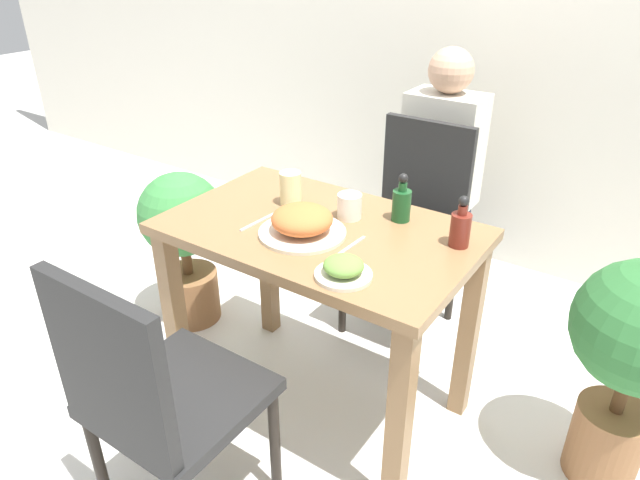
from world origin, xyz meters
TOP-DOWN VIEW (x-y plane):
  - ground_plane at (0.00, 0.00)m, footprint 16.00×16.00m
  - wall_back at (0.00, 1.47)m, footprint 8.00×0.05m
  - dining_table at (0.00, 0.00)m, footprint 1.00×0.63m
  - chair_near at (-0.07, -0.67)m, footprint 0.42×0.42m
  - chair_far at (0.01, 0.69)m, footprint 0.42×0.42m
  - food_plate at (-0.01, -0.08)m, footprint 0.28×0.28m
  - side_plate at (0.23, -0.22)m, footprint 0.16×0.16m
  - drink_cup at (0.04, 0.11)m, footprint 0.08×0.08m
  - juice_glass at (-0.18, 0.08)m, footprint 0.08×0.08m
  - sauce_bottle at (0.19, 0.19)m, footprint 0.06×0.06m
  - condiment_bottle at (0.42, 0.13)m, footprint 0.06×0.06m
  - fork_utensil at (-0.18, -0.08)m, footprint 0.02×0.19m
  - spoon_utensil at (0.15, -0.08)m, footprint 0.02×0.18m
  - potted_plant_left at (-0.81, 0.13)m, footprint 0.37×0.37m
  - potted_plant_right at (0.95, 0.25)m, footprint 0.40×0.40m
  - person_figure at (-0.02, 1.05)m, footprint 0.34×0.22m

SIDE VIEW (x-z plane):
  - ground_plane at x=0.00m, z-range 0.00..0.00m
  - potted_plant_left at x=-0.81m, z-range 0.07..0.79m
  - potted_plant_right at x=0.95m, z-range 0.12..0.91m
  - chair_near at x=-0.07m, z-range 0.06..0.98m
  - chair_far at x=0.01m, z-range 0.06..0.98m
  - person_figure at x=-0.02m, z-range 0.00..1.17m
  - dining_table at x=0.00m, z-range 0.24..1.00m
  - fork_utensil at x=-0.18m, z-range 0.76..0.76m
  - spoon_utensil at x=0.15m, z-range 0.76..0.76m
  - side_plate at x=0.23m, z-range 0.75..0.81m
  - drink_cup at x=0.04m, z-range 0.76..0.84m
  - food_plate at x=-0.01m, z-range 0.75..0.85m
  - juice_glass at x=-0.18m, z-range 0.76..0.88m
  - sauce_bottle at x=0.19m, z-range 0.74..0.90m
  - condiment_bottle at x=0.42m, z-range 0.74..0.90m
  - wall_back at x=0.00m, z-range 0.00..2.60m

